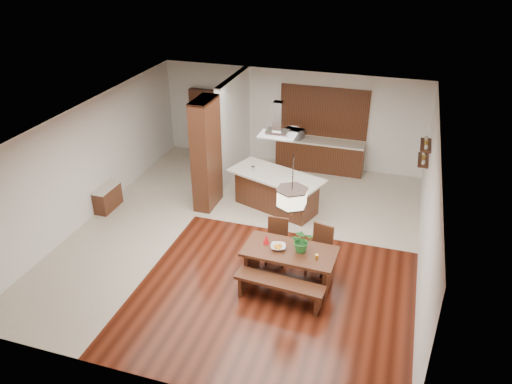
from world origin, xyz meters
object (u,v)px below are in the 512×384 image
(pendant_lantern, at_px, (292,186))
(fruit_bowl, at_px, (278,247))
(dining_bench, at_px, (279,291))
(range_hood, at_px, (278,119))
(microwave, at_px, (294,133))
(hallway_console, at_px, (108,198))
(dining_chair_left, at_px, (276,242))
(island_cup, at_px, (290,175))
(dining_chair_right, at_px, (318,250))
(foliage_plant, at_px, (302,241))
(kitchen_island, at_px, (276,191))
(dining_table, at_px, (290,259))

(pendant_lantern, height_order, fruit_bowl, pendant_lantern)
(dining_bench, distance_m, range_hood, 4.31)
(microwave, bearing_deg, pendant_lantern, -54.64)
(hallway_console, distance_m, fruit_bowl, 5.27)
(dining_chair_left, bearing_deg, island_cup, 92.58)
(dining_chair_right, distance_m, island_cup, 2.60)
(foliage_plant, height_order, island_cup, foliage_plant)
(island_cup, bearing_deg, fruit_bowl, -80.93)
(hallway_console, bearing_deg, foliage_plant, -15.26)
(dining_chair_right, bearing_deg, dining_bench, -98.86)
(dining_bench, bearing_deg, range_hood, 106.33)
(dining_bench, relative_size, microwave, 3.45)
(dining_bench, height_order, foliage_plant, foliage_plant)
(dining_chair_left, relative_size, kitchen_island, 0.39)
(dining_chair_left, relative_size, range_hood, 1.13)
(foliage_plant, distance_m, fruit_bowl, 0.52)
(dining_chair_right, relative_size, range_hood, 1.15)
(island_cup, height_order, microwave, microwave)
(hallway_console, relative_size, foliage_plant, 1.78)
(fruit_bowl, bearing_deg, range_hood, 105.94)
(hallway_console, relative_size, dining_bench, 0.49)
(microwave, bearing_deg, kitchen_island, -63.46)
(dining_table, relative_size, foliage_plant, 3.88)
(dining_chair_right, height_order, foliage_plant, foliage_plant)
(pendant_lantern, bearing_deg, range_hood, 110.35)
(foliage_plant, distance_m, island_cup, 2.91)
(dining_table, distance_m, island_cup, 2.93)
(dining_table, height_order, island_cup, island_cup)
(dining_table, distance_m, foliage_plant, 0.51)
(dining_table, xyz_separation_m, microwave, (-1.25, 5.52, 0.52))
(range_hood, bearing_deg, foliage_plant, -65.37)
(foliage_plant, bearing_deg, pendant_lantern, -168.97)
(kitchen_island, height_order, microwave, microwave)
(dining_chair_left, height_order, island_cup, island_cup)
(island_cup, bearing_deg, hallway_console, -164.44)
(dining_table, height_order, range_hood, range_hood)
(foliage_plant, xyz_separation_m, fruit_bowl, (-0.47, -0.06, -0.21))
(foliage_plant, relative_size, range_hood, 0.55)
(dining_chair_right, distance_m, microwave, 5.29)
(foliage_plant, xyz_separation_m, range_hood, (-1.30, 2.83, 1.44))
(dining_chair_right, bearing_deg, pendant_lantern, -117.60)
(foliage_plant, xyz_separation_m, kitchen_island, (-1.30, 2.82, -0.52))
(dining_bench, distance_m, microwave, 6.37)
(hallway_console, xyz_separation_m, pendant_lantern, (5.25, -1.54, 1.93))
(fruit_bowl, height_order, kitchen_island, kitchen_island)
(kitchen_island, bearing_deg, island_cup, 10.44)
(dining_chair_right, distance_m, kitchen_island, 2.79)
(pendant_lantern, relative_size, range_hood, 1.46)
(dining_chair_left, relative_size, dining_chair_right, 0.98)
(hallway_console, height_order, range_hood, range_hood)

